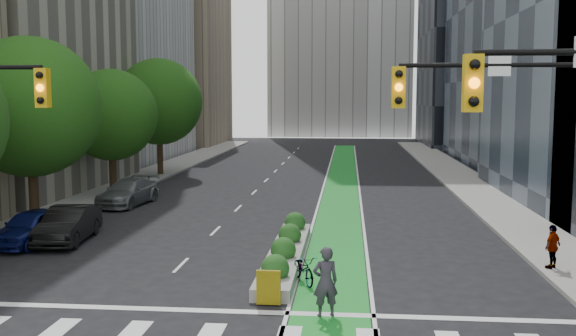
% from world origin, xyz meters
% --- Properties ---
extents(ground, '(160.00, 160.00, 0.00)m').
position_xyz_m(ground, '(0.00, 0.00, 0.00)').
color(ground, black).
rests_on(ground, ground).
extents(sidewalk_left, '(3.60, 90.00, 0.15)m').
position_xyz_m(sidewalk_left, '(-11.80, 25.00, 0.07)').
color(sidewalk_left, gray).
rests_on(sidewalk_left, ground).
extents(sidewalk_right, '(3.60, 90.00, 0.15)m').
position_xyz_m(sidewalk_right, '(11.80, 25.00, 0.07)').
color(sidewalk_right, gray).
rests_on(sidewalk_right, ground).
extents(bike_lane_paint, '(2.20, 70.00, 0.01)m').
position_xyz_m(bike_lane_paint, '(3.00, 30.00, 0.01)').
color(bike_lane_paint, '#198D28').
rests_on(bike_lane_paint, ground).
extents(building_tan_far, '(14.00, 16.00, 26.00)m').
position_xyz_m(building_tan_far, '(-20.00, 66.00, 13.00)').
color(building_tan_far, tan).
rests_on(building_tan_far, ground).
extents(building_dark_end, '(14.00, 18.00, 28.00)m').
position_xyz_m(building_dark_end, '(20.00, 68.00, 14.00)').
color(building_dark_end, black).
rests_on(building_dark_end, ground).
extents(tree_mid, '(6.40, 6.40, 8.78)m').
position_xyz_m(tree_mid, '(-11.00, 12.00, 5.57)').
color(tree_mid, black).
rests_on(tree_mid, ground).
extents(tree_midfar, '(5.60, 5.60, 7.76)m').
position_xyz_m(tree_midfar, '(-11.00, 22.00, 4.95)').
color(tree_midfar, black).
rests_on(tree_midfar, ground).
extents(tree_far, '(6.60, 6.60, 9.00)m').
position_xyz_m(tree_far, '(-11.00, 32.00, 5.69)').
color(tree_far, black).
rests_on(tree_far, ground).
extents(signal_right, '(5.82, 0.51, 7.20)m').
position_xyz_m(signal_right, '(8.67, 0.47, 4.80)').
color(signal_right, black).
rests_on(signal_right, ground).
extents(median_planter, '(1.20, 10.26, 1.10)m').
position_xyz_m(median_planter, '(1.20, 7.04, 0.37)').
color(median_planter, gray).
rests_on(median_planter, ground).
extents(bicycle, '(1.28, 1.88, 0.93)m').
position_xyz_m(bicycle, '(2.04, 4.25, 0.47)').
color(bicycle, gray).
rests_on(bicycle, ground).
extents(cyclist, '(0.82, 0.66, 1.96)m').
position_xyz_m(cyclist, '(2.86, 1.06, 0.98)').
color(cyclist, '#312C35').
rests_on(cyclist, ground).
extents(parked_car_left_near, '(2.14, 4.43, 1.46)m').
position_xyz_m(parked_car_left_near, '(-9.45, 8.67, 0.73)').
color(parked_car_left_near, '#0D1551').
rests_on(parked_car_left_near, ground).
extents(parked_car_left_mid, '(2.01, 4.64, 1.48)m').
position_xyz_m(parked_car_left_mid, '(-8.12, 9.19, 0.74)').
color(parked_car_left_mid, black).
rests_on(parked_car_left_mid, ground).
extents(parked_car_left_far, '(2.62, 5.19, 1.45)m').
position_xyz_m(parked_car_left_far, '(-8.84, 18.51, 0.72)').
color(parked_car_left_far, slate).
rests_on(parked_car_left_far, ground).
extents(pedestrian_far, '(0.90, 0.89, 1.52)m').
position_xyz_m(pedestrian_far, '(10.47, 6.26, 0.91)').
color(pedestrian_far, gray).
rests_on(pedestrian_far, sidewalk_right).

